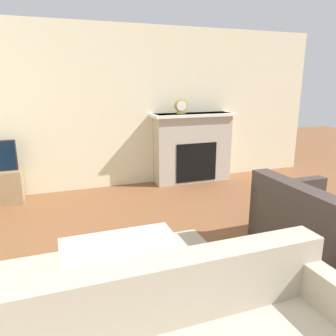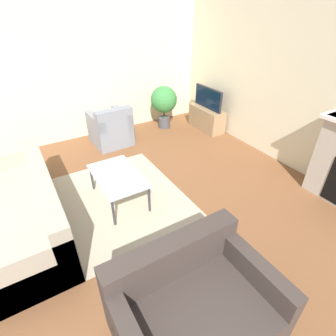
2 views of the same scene
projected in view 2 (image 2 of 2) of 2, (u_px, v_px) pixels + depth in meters
The scene contains 10 objects.
wall_back at pixel (285, 85), 4.43m from camera, with size 8.40×0.06×2.70m.
wall_left at pixel (89, 71), 5.30m from camera, with size 0.06×8.03×2.70m.
area_rug at pixel (120, 199), 4.00m from camera, with size 2.21×1.81×0.00m.
tv_stand at pixel (207, 118), 6.07m from camera, with size 0.93×0.36×0.50m.
tv at pixel (208, 98), 5.81m from camera, with size 0.87×0.06×0.46m.
couch_sectional at pixel (25, 214), 3.31m from camera, with size 2.24×0.90×0.82m.
couch_loveseat at pixel (193, 309), 2.29m from camera, with size 0.99×1.33×0.82m.
armchair_by_window at pixel (111, 130), 5.40m from camera, with size 0.80×0.76×0.82m.
coffee_table at pixel (118, 178), 3.79m from camera, with size 1.01×0.61×0.44m.
potted_plant at pixel (164, 101), 5.94m from camera, with size 0.60×0.60×0.97m.
Camera 2 is at (2.82, 1.05, 2.57)m, focal length 28.00 mm.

